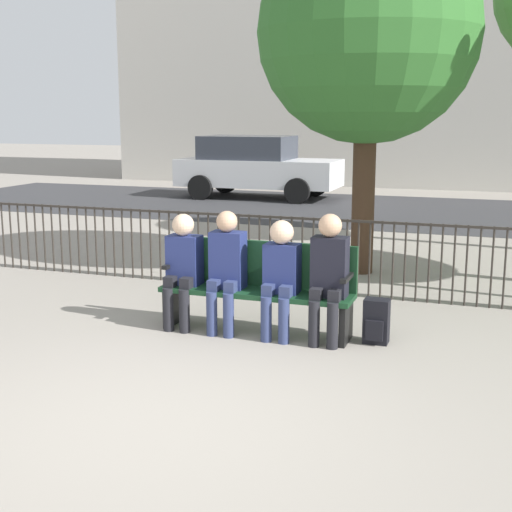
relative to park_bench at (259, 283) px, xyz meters
name	(u,v)px	position (x,y,z in m)	size (l,w,h in m)	color
ground_plane	(155,420)	(0.00, -2.31, -0.50)	(80.00, 80.00, 0.00)	gray
park_bench	(259,283)	(0.00, 0.00, 0.00)	(1.97, 0.45, 0.92)	#14381E
seated_person_0	(183,264)	(-0.78, -0.13, 0.18)	(0.34, 0.39, 1.19)	black
seated_person_1	(226,265)	(-0.30, -0.13, 0.20)	(0.34, 0.39, 1.24)	navy
seated_person_2	(281,271)	(0.27, -0.13, 0.17)	(0.34, 0.39, 1.18)	navy
seated_person_3	(329,271)	(0.76, -0.13, 0.21)	(0.34, 0.39, 1.26)	black
backpack	(376,322)	(1.21, 0.00, -0.29)	(0.24, 0.22, 0.44)	black
fence_railing	(303,248)	(-0.02, 1.71, 0.06)	(9.01, 0.03, 0.95)	#2D2823
tree_1	(368,33)	(0.46, 3.07, 2.74)	(2.95, 2.95, 4.73)	#422D1E
street_surface	(397,211)	(0.00, 9.69, -0.50)	(24.00, 6.00, 0.01)	#333335
parked_car_0	(256,166)	(-3.93, 11.09, 0.34)	(4.20, 1.94, 1.62)	silver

